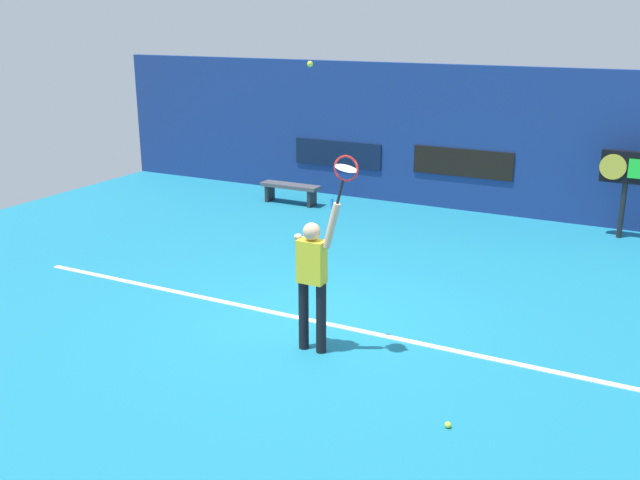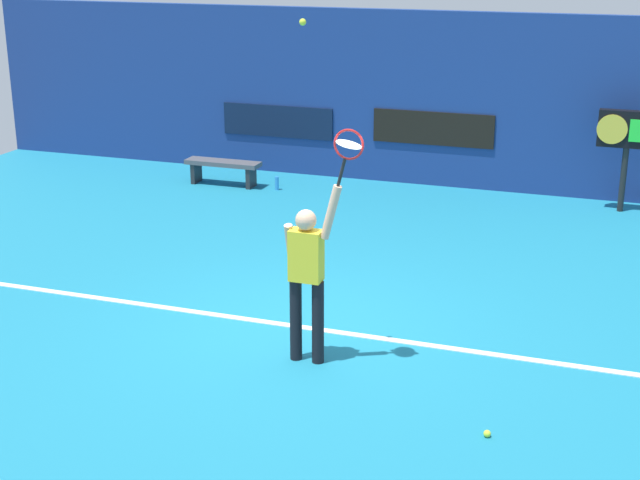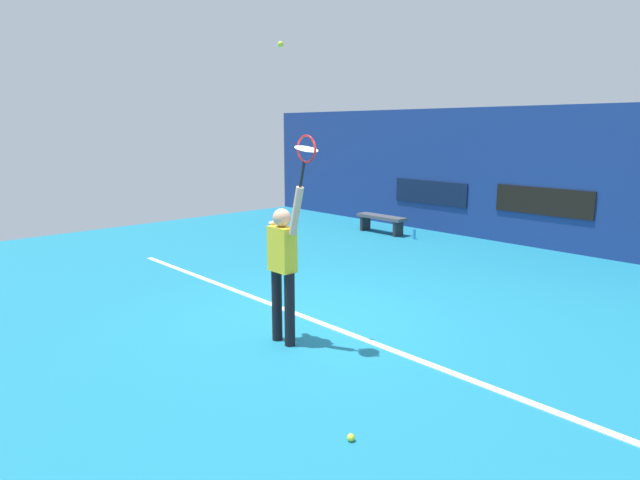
{
  "view_description": "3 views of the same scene",
  "coord_description": "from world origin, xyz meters",
  "px_view_note": "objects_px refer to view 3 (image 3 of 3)",
  "views": [
    {
      "loc": [
        4.32,
        -8.22,
        4.09
      ],
      "look_at": [
        0.1,
        -0.09,
        1.22
      ],
      "focal_mm": 40.38,
      "sensor_mm": 36.0,
      "label": 1
    },
    {
      "loc": [
        3.52,
        -9.36,
        4.37
      ],
      "look_at": [
        0.29,
        -0.16,
        1.14
      ],
      "focal_mm": 52.08,
      "sensor_mm": 36.0,
      "label": 2
    },
    {
      "loc": [
        5.42,
        -4.87,
        2.63
      ],
      "look_at": [
        0.61,
        -0.43,
        1.29
      ],
      "focal_mm": 30.68,
      "sensor_mm": 36.0,
      "label": 3
    }
  ],
  "objects_px": {
    "tennis_player": "(283,264)",
    "court_bench": "(381,220)",
    "tennis_ball": "(281,44)",
    "spare_ball": "(351,437)",
    "water_bottle": "(414,234)",
    "tennis_racket": "(306,152)"
  },
  "relations": [
    {
      "from": "tennis_player",
      "to": "court_bench",
      "type": "relative_size",
      "value": 1.42
    },
    {
      "from": "tennis_ball",
      "to": "spare_ball",
      "type": "relative_size",
      "value": 1.0
    },
    {
      "from": "tennis_player",
      "to": "court_bench",
      "type": "bearing_deg",
      "value": 121.86
    },
    {
      "from": "spare_ball",
      "to": "water_bottle",
      "type": "bearing_deg",
      "value": 124.33
    },
    {
      "from": "tennis_ball",
      "to": "tennis_racket",
      "type": "bearing_deg",
      "value": -6.26
    },
    {
      "from": "water_bottle",
      "to": "spare_ball",
      "type": "xyz_separation_m",
      "value": [
        5.02,
        -7.36,
        -0.09
      ]
    },
    {
      "from": "court_bench",
      "to": "spare_ball",
      "type": "relative_size",
      "value": 20.59
    },
    {
      "from": "tennis_racket",
      "to": "court_bench",
      "type": "distance_m",
      "value": 8.03
    },
    {
      "from": "tennis_racket",
      "to": "spare_ball",
      "type": "bearing_deg",
      "value": -29.99
    },
    {
      "from": "tennis_ball",
      "to": "spare_ball",
      "type": "distance_m",
      "value": 4.25
    },
    {
      "from": "court_bench",
      "to": "water_bottle",
      "type": "height_order",
      "value": "court_bench"
    },
    {
      "from": "tennis_ball",
      "to": "tennis_player",
      "type": "bearing_deg",
      "value": -45.78
    },
    {
      "from": "tennis_player",
      "to": "tennis_ball",
      "type": "bearing_deg",
      "value": 134.22
    },
    {
      "from": "water_bottle",
      "to": "spare_ball",
      "type": "height_order",
      "value": "water_bottle"
    },
    {
      "from": "tennis_player",
      "to": "tennis_ball",
      "type": "distance_m",
      "value": 2.55
    },
    {
      "from": "court_bench",
      "to": "water_bottle",
      "type": "bearing_deg",
      "value": 0.0
    },
    {
      "from": "tennis_player",
      "to": "tennis_ball",
      "type": "height_order",
      "value": "tennis_ball"
    },
    {
      "from": "tennis_racket",
      "to": "spare_ball",
      "type": "xyz_separation_m",
      "value": [
        1.67,
        -0.96,
        -2.34
      ]
    },
    {
      "from": "tennis_player",
      "to": "tennis_racket",
      "type": "height_order",
      "value": "tennis_racket"
    },
    {
      "from": "tennis_racket",
      "to": "spare_ball",
      "type": "distance_m",
      "value": 3.03
    },
    {
      "from": "water_bottle",
      "to": "tennis_ball",
      "type": "bearing_deg",
      "value": -65.63
    },
    {
      "from": "court_bench",
      "to": "tennis_ball",
      "type": "bearing_deg",
      "value": -58.26
    }
  ]
}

